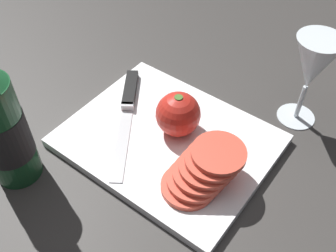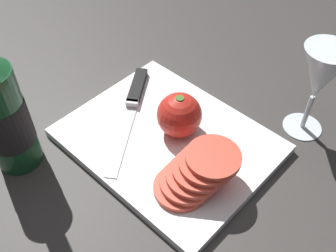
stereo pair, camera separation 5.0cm
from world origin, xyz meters
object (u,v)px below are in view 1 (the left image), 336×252
Objects in this scene: wine_bottle at (0,127)px; tomato_slice_stack_near at (203,170)px; wine_glass at (312,67)px; whole_tomato at (178,114)px; knife at (129,99)px.

wine_bottle reaches higher than tomato_slice_stack_near.
wine_glass reaches higher than whole_tomato.
wine_glass is 0.26m from tomato_slice_stack_near.
wine_glass is 0.76× the size of knife.
tomato_slice_stack_near is (0.22, -0.07, 0.02)m from knife.
whole_tomato is at bearing 145.37° from tomato_slice_stack_near.
knife is (-0.27, -0.17, -0.10)m from wine_glass.
knife is at bearing -147.47° from wine_glass.
wine_bottle reaches higher than knife.
wine_bottle is at bearing -128.37° from wine_glass.
wine_glass is 0.34m from knife.
whole_tomato is at bearing 53.89° from knife.
knife is at bearing 78.46° from wine_bottle.
wine_glass is at bearing 87.96° from knife.
wine_glass is 2.22× the size of whole_tomato.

